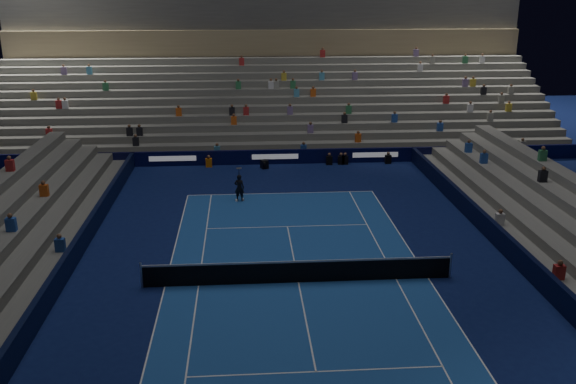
% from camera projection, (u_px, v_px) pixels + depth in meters
% --- Properties ---
extents(ground, '(90.00, 90.00, 0.00)m').
position_uv_depth(ground, '(298.00, 282.00, 26.09)').
color(ground, '#0C1649').
rests_on(ground, ground).
extents(court_surface, '(10.97, 23.77, 0.01)m').
position_uv_depth(court_surface, '(298.00, 282.00, 26.09)').
color(court_surface, '#1B4896').
rests_on(court_surface, ground).
extents(sponsor_barrier_far, '(44.00, 0.25, 1.00)m').
position_uv_depth(sponsor_barrier_far, '(275.00, 157.00, 43.48)').
color(sponsor_barrier_far, black).
rests_on(sponsor_barrier_far, ground).
extents(sponsor_barrier_east, '(0.25, 37.00, 1.00)m').
position_uv_depth(sponsor_barrier_east, '(527.00, 264.00, 26.60)').
color(sponsor_barrier_east, black).
rests_on(sponsor_barrier_east, ground).
extents(sponsor_barrier_west, '(0.25, 37.00, 1.00)m').
position_uv_depth(sponsor_barrier_west, '(58.00, 279.00, 25.27)').
color(sponsor_barrier_west, black).
rests_on(sponsor_barrier_west, ground).
extents(grandstand_main, '(44.00, 15.20, 11.20)m').
position_uv_depth(grandstand_main, '(269.00, 93.00, 51.50)').
color(grandstand_main, slate).
rests_on(grandstand_main, ground).
extents(tennis_net, '(12.90, 0.10, 1.10)m').
position_uv_depth(tennis_net, '(298.00, 271.00, 25.94)').
color(tennis_net, '#B2B2B7').
rests_on(tennis_net, ground).
extents(tennis_player, '(0.65, 0.51, 1.57)m').
position_uv_depth(tennis_player, '(239.00, 188.00, 35.82)').
color(tennis_player, black).
rests_on(tennis_player, ground).
extents(broadcast_camera, '(0.58, 0.94, 0.56)m').
position_uv_depth(broadcast_camera, '(264.00, 164.00, 42.43)').
color(broadcast_camera, black).
rests_on(broadcast_camera, ground).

